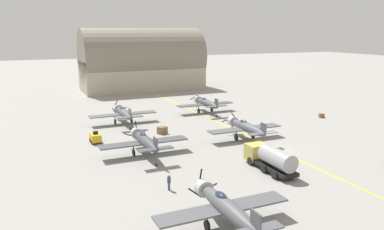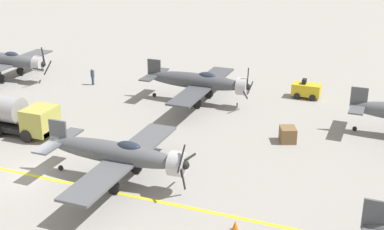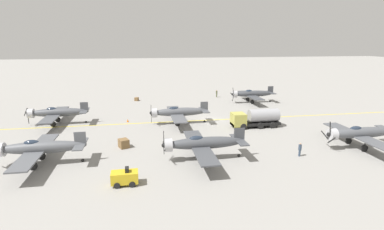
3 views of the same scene
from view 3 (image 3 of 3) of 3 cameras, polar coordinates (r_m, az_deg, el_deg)
name	(u,v)px [view 3 (image 3 of 3)]	position (r m, az deg, el deg)	size (l,w,h in m)	color
ground_plane	(209,120)	(53.49, 3.25, -0.97)	(400.00, 400.00, 0.00)	gray
taxiway_stripe	(209,120)	(53.49, 3.25, -0.97)	(0.30, 160.00, 0.01)	yellow
airplane_near_right	(252,94)	(69.61, 11.30, 3.97)	(12.00, 9.98, 3.65)	#414449
airplane_mid_center	(178,112)	(50.73, -2.64, 0.55)	(12.00, 9.98, 3.65)	#54575C
airplane_near_left	(360,133)	(45.04, 29.37, -3.01)	(12.00, 9.98, 3.79)	#505358
airplane_far_left	(39,148)	(38.11, -27.11, -5.59)	(12.00, 9.98, 3.67)	#54575C
airplane_far_center	(57,113)	(55.20, -24.37, 0.41)	(12.00, 9.98, 3.65)	#4C4F54
airplane_mid_left	(202,143)	(35.42, 2.00, -5.42)	(12.00, 9.98, 3.79)	#45484D
fuel_tanker	(255,118)	(49.87, 12.00, -0.58)	(2.68, 8.00, 2.98)	black
tow_tractor	(125,177)	(30.60, -12.69, -11.48)	(1.57, 2.60, 1.79)	gold
ground_crew_walking	(300,149)	(38.99, 19.86, -6.11)	(0.37, 0.37, 1.72)	#334256
ground_crew_inspecting	(217,93)	(75.25, 4.71, 4.15)	(0.40, 0.40, 1.84)	#515638
supply_crate_by_tanker	(124,143)	(40.74, -12.88, -5.29)	(1.38, 1.15, 1.15)	brown
supply_crate_mid_lane	(137,99)	(71.85, -10.51, 3.00)	(0.95, 0.79, 0.79)	brown
traffic_cone	(128,120)	(53.26, -12.14, -1.03)	(0.36, 0.36, 0.55)	orange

